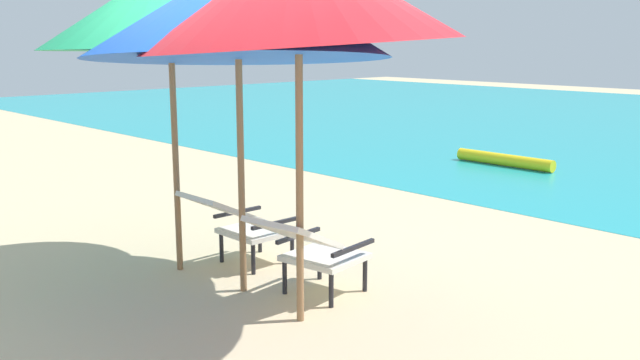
{
  "coord_description": "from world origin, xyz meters",
  "views": [
    {
      "loc": [
        4.09,
        -3.24,
        1.88
      ],
      "look_at": [
        0.0,
        0.59,
        0.75
      ],
      "focal_mm": 39.28,
      "sensor_mm": 36.0,
      "label": 1
    }
  ],
  "objects_px": {
    "lounge_chair_left": "(240,220)",
    "lounge_chair_right": "(310,246)",
    "swim_buoy": "(504,160)",
    "beach_umbrella_left": "(169,8)",
    "beach_umbrella_center": "(237,11)"
  },
  "relations": [
    {
      "from": "swim_buoy",
      "to": "beach_umbrella_left",
      "type": "xyz_separation_m",
      "value": [
        0.82,
        -6.18,
        2.02
      ]
    },
    {
      "from": "swim_buoy",
      "to": "lounge_chair_left",
      "type": "bearing_deg",
      "value": -79.02
    },
    {
      "from": "beach_umbrella_left",
      "to": "beach_umbrella_center",
      "type": "bearing_deg",
      "value": 5.92
    },
    {
      "from": "swim_buoy",
      "to": "lounge_chair_left",
      "type": "distance_m",
      "value": 5.89
    },
    {
      "from": "lounge_chair_right",
      "to": "beach_umbrella_left",
      "type": "height_order",
      "value": "beach_umbrella_left"
    },
    {
      "from": "lounge_chair_left",
      "to": "lounge_chair_right",
      "type": "distance_m",
      "value": 0.95
    },
    {
      "from": "lounge_chair_right",
      "to": "beach_umbrella_left",
      "type": "distance_m",
      "value": 2.15
    },
    {
      "from": "beach_umbrella_left",
      "to": "beach_umbrella_center",
      "type": "height_order",
      "value": "beach_umbrella_center"
    },
    {
      "from": "swim_buoy",
      "to": "beach_umbrella_center",
      "type": "height_order",
      "value": "beach_umbrella_center"
    },
    {
      "from": "swim_buoy",
      "to": "beach_umbrella_left",
      "type": "height_order",
      "value": "beach_umbrella_left"
    },
    {
      "from": "swim_buoy",
      "to": "lounge_chair_right",
      "type": "xyz_separation_m",
      "value": [
        2.07,
        -5.85,
        0.31
      ]
    },
    {
      "from": "lounge_chair_right",
      "to": "beach_umbrella_center",
      "type": "height_order",
      "value": "beach_umbrella_center"
    },
    {
      "from": "lounge_chair_right",
      "to": "beach_umbrella_center",
      "type": "relative_size",
      "value": 0.31
    },
    {
      "from": "lounge_chair_left",
      "to": "beach_umbrella_center",
      "type": "distance_m",
      "value": 1.77
    },
    {
      "from": "beach_umbrella_center",
      "to": "lounge_chair_right",
      "type": "bearing_deg",
      "value": 27.74
    }
  ]
}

